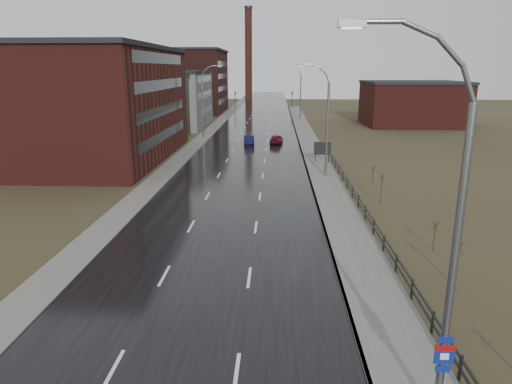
# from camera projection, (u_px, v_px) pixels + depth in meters

# --- Properties ---
(road) EXTENTS (14.00, 300.00, 0.06)m
(road) POSITION_uv_depth(u_px,v_px,m) (253.00, 141.00, 70.79)
(road) COLOR black
(road) RESTS_ON ground
(sidewalk_right) EXTENTS (3.20, 180.00, 0.18)m
(sidewalk_right) POSITION_uv_depth(u_px,v_px,m) (324.00, 178.00, 46.30)
(sidewalk_right) COLOR #595651
(sidewalk_right) RESTS_ON ground
(curb_right) EXTENTS (0.16, 180.00, 0.18)m
(curb_right) POSITION_uv_depth(u_px,v_px,m) (309.00, 178.00, 46.37)
(curb_right) COLOR slate
(curb_right) RESTS_ON ground
(sidewalk_left) EXTENTS (2.40, 260.00, 0.12)m
(sidewalk_left) POSITION_uv_depth(u_px,v_px,m) (200.00, 140.00, 71.13)
(sidewalk_left) COLOR #595651
(sidewalk_left) RESTS_ON ground
(warehouse_near) EXTENTS (22.44, 28.56, 13.50)m
(warehouse_near) POSITION_uv_depth(u_px,v_px,m) (74.00, 103.00, 55.46)
(warehouse_near) COLOR #471914
(warehouse_near) RESTS_ON ground
(warehouse_mid) EXTENTS (16.32, 20.40, 10.50)m
(warehouse_mid) POSITION_uv_depth(u_px,v_px,m) (164.00, 99.00, 87.54)
(warehouse_mid) COLOR slate
(warehouse_mid) RESTS_ON ground
(warehouse_far) EXTENTS (26.52, 24.48, 15.50)m
(warehouse_far) POSITION_uv_depth(u_px,v_px,m) (172.00, 81.00, 116.02)
(warehouse_far) COLOR #331611
(warehouse_far) RESTS_ON ground
(building_right) EXTENTS (18.36, 16.32, 8.50)m
(building_right) POSITION_uv_depth(u_px,v_px,m) (412.00, 103.00, 89.59)
(building_right) COLOR #471914
(building_right) RESTS_ON ground
(smokestack) EXTENTS (2.70, 2.70, 30.70)m
(smokestack) POSITION_uv_depth(u_px,v_px,m) (248.00, 54.00, 153.75)
(smokestack) COLOR #331611
(smokestack) RESTS_ON ground
(streetlight_main) EXTENTS (3.91, 0.29, 12.11)m
(streetlight_main) POSITION_uv_depth(u_px,v_px,m) (445.00, 244.00, 12.93)
(streetlight_main) COLOR slate
(streetlight_main) RESTS_ON ground
(streetlight_right_mid) EXTENTS (3.36, 0.28, 11.35)m
(streetlight_right_mid) POSITION_uv_depth(u_px,v_px,m) (325.00, 120.00, 45.76)
(streetlight_right_mid) COLOR slate
(streetlight_right_mid) RESTS_ON ground
(streetlight_left) EXTENTS (3.36, 0.28, 11.35)m
(streetlight_left) POSITION_uv_depth(u_px,v_px,m) (204.00, 102.00, 71.52)
(streetlight_left) COLOR slate
(streetlight_left) RESTS_ON ground
(streetlight_right_far) EXTENTS (3.36, 0.28, 11.35)m
(streetlight_right_far) POSITION_uv_depth(u_px,v_px,m) (299.00, 93.00, 97.82)
(streetlight_right_far) COLOR slate
(streetlight_right_far) RESTS_ON ground
(guardrail) EXTENTS (0.10, 53.05, 1.10)m
(guardrail) POSITION_uv_depth(u_px,v_px,m) (376.00, 228.00, 29.98)
(guardrail) COLOR black
(guardrail) RESTS_ON ground
(shrub_c) EXTENTS (0.58, 0.61, 2.46)m
(shrub_c) POSITION_uv_depth(u_px,v_px,m) (457.00, 261.00, 23.37)
(shrub_c) COLOR #382D23
(shrub_c) RESTS_ON ground
(shrub_d) EXTENTS (0.45, 0.48, 1.89)m
(shrub_d) POSITION_uv_depth(u_px,v_px,m) (435.00, 235.00, 27.93)
(shrub_d) COLOR #382D23
(shrub_d) RESTS_ON ground
(shrub_e) EXTENTS (0.63, 0.66, 2.66)m
(shrub_e) POSITION_uv_depth(u_px,v_px,m) (381.00, 188.00, 37.41)
(shrub_e) COLOR #382D23
(shrub_e) RESTS_ON ground
(shrub_f) EXTENTS (0.44, 0.46, 1.84)m
(shrub_f) POSITION_uv_depth(u_px,v_px,m) (373.00, 174.00, 44.06)
(shrub_f) COLOR #382D23
(shrub_f) RESTS_ON ground
(billboard) EXTENTS (2.02, 0.17, 2.57)m
(billboard) POSITION_uv_depth(u_px,v_px,m) (322.00, 149.00, 53.49)
(billboard) COLOR black
(billboard) RESTS_ON ground
(traffic_light_left) EXTENTS (0.58, 2.73, 5.30)m
(traffic_light_left) POSITION_uv_depth(u_px,v_px,m) (235.00, 92.00, 127.78)
(traffic_light_left) COLOR black
(traffic_light_left) RESTS_ON ground
(traffic_light_right) EXTENTS (0.58, 2.73, 5.30)m
(traffic_light_right) POSITION_uv_depth(u_px,v_px,m) (292.00, 92.00, 127.09)
(traffic_light_right) COLOR black
(traffic_light_right) RESTS_ON ground
(car_near) EXTENTS (1.81, 4.20, 1.34)m
(car_near) POSITION_uv_depth(u_px,v_px,m) (249.00, 141.00, 66.66)
(car_near) COLOR #0E0B38
(car_near) RESTS_ON ground
(car_far) EXTENTS (2.13, 4.24, 1.39)m
(car_far) POSITION_uv_depth(u_px,v_px,m) (276.00, 139.00, 67.67)
(car_far) COLOR #4A0C15
(car_far) RESTS_ON ground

